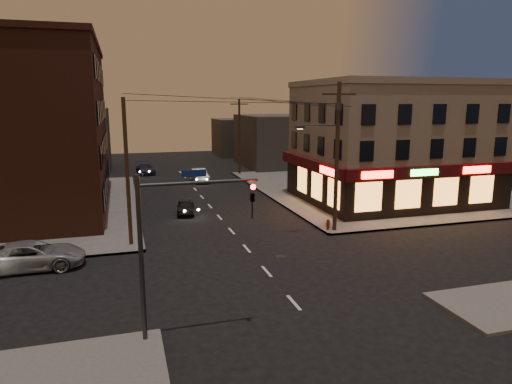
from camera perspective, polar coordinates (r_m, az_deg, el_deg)
name	(u,v)px	position (r m, az deg, el deg)	size (l,w,h in m)	color
ground	(267,271)	(24.65, 1.34, -9.90)	(120.00, 120.00, 0.00)	black
sidewalk_ne	(376,188)	(48.75, 14.76, 0.49)	(24.00, 28.00, 0.15)	#514F4C
pizza_building	(392,142)	(42.28, 16.61, 6.00)	(15.85, 12.85, 10.50)	gray
brick_apartment	(24,130)	(41.59, -26.99, 6.97)	(12.00, 20.00, 13.00)	#4C2418
bg_building_ne_a	(279,141)	(63.69, 2.88, 6.42)	(10.00, 12.00, 7.00)	#3F3D3A
bg_building_nw	(73,139)	(64.32, -21.88, 6.12)	(9.00, 10.00, 8.00)	#3F3D3A
bg_building_ne_b	(240,137)	(76.51, -2.05, 6.87)	(8.00, 8.00, 6.00)	#3F3D3A
utility_pole_main	(336,149)	(31.06, 9.92, 5.31)	(4.20, 0.44, 10.00)	#382619
utility_pole_far	(239,137)	(55.78, -2.08, 6.92)	(0.26, 0.26, 9.00)	#382619
utility_pole_west	(127,173)	(28.68, -15.79, 2.32)	(0.24, 0.24, 9.00)	#382619
traffic_signal	(169,234)	(17.01, -10.81, -5.16)	(4.49, 0.32, 6.47)	#333538
suv_cross	(32,255)	(27.56, -26.18, -7.13)	(2.48, 5.38, 1.50)	#92959A
sedan_near	(186,207)	(37.05, -8.79, -1.81)	(1.39, 3.46, 1.18)	black
sedan_mid	(199,175)	(51.49, -7.12, 2.09)	(1.56, 4.48, 1.48)	gray
sedan_far	(145,168)	(58.35, -13.66, 2.87)	(1.90, 4.67, 1.36)	#1B1A34
fire_hydrant	(328,224)	(32.06, 8.99, -3.94)	(0.34, 0.34, 0.75)	maroon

